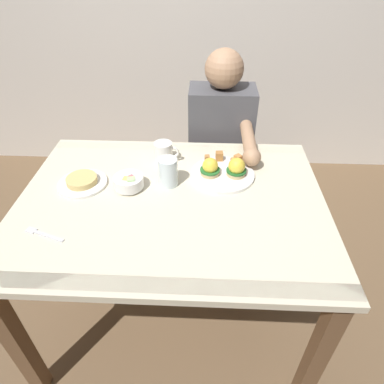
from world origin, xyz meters
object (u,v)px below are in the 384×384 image
Objects in this scene: fruit_bowl at (129,182)px; diner_person at (221,144)px; side_plate at (82,182)px; water_glass_near at (168,174)px; fork at (42,234)px; eggs_benedict_plate at (224,170)px; dining_table at (172,220)px; coffee_mug at (164,152)px.

diner_person reaches higher than fruit_bowl.
water_glass_near is at bearing 3.12° from side_plate.
fork is at bearing -100.07° from side_plate.
diner_person is at bearing 51.85° from fork.
eggs_benedict_plate is 0.59m from side_plate.
water_glass_near is (-0.23, -0.07, 0.03)m from eggs_benedict_plate.
eggs_benedict_plate reaches higher than fork.
water_glass_near is (-0.02, 0.10, 0.16)m from dining_table.
diner_person is (0.59, 0.52, -0.10)m from side_plate.
fork is (-0.25, -0.28, -0.03)m from fruit_bowl.
eggs_benedict_plate is 0.24m from water_glass_near.
eggs_benedict_plate is 2.43× the size of coffee_mug.
fruit_bowl is 0.24m from coffee_mug.
eggs_benedict_plate is at bearing -90.52° from diner_person.
side_plate is at bearing 79.93° from fork.
fruit_bowl is at bearing -125.99° from diner_person.
fork is at bearing -132.00° from fruit_bowl.
dining_table is at bearing -12.20° from side_plate.
dining_table is 10.00× the size of fruit_bowl.
diner_person is at bearing 41.61° from side_plate.
dining_table is at bearing -109.52° from diner_person.
eggs_benedict_plate reaches higher than fruit_bowl.
fruit_bowl is (-0.18, 0.07, 0.14)m from dining_table.
water_glass_near reaches higher than side_plate.
eggs_benedict_plate is at bearing -20.66° from coffee_mug.
fruit_bowl is at bearing -120.37° from coffee_mug.
eggs_benedict_plate is at bearing 15.48° from fruit_bowl.
diner_person is (0.23, 0.50, -0.14)m from water_glass_near.
water_glass_near reaches higher than coffee_mug.
coffee_mug is at bearing 31.02° from side_plate.
diner_person is (0.21, 0.60, 0.02)m from dining_table.
diner_person reaches higher than water_glass_near.
fruit_bowl is (-0.38, -0.11, 0.00)m from eggs_benedict_plate.
side_plate is at bearing -176.88° from water_glass_near.
fruit_bowl is at bearing -4.38° from side_plate.
dining_table is 4.44× the size of eggs_benedict_plate.
coffee_mug is 0.45m from diner_person.
water_glass_near is (0.41, 0.31, 0.05)m from fork.
coffee_mug is (-0.06, 0.27, 0.16)m from dining_table.
eggs_benedict_plate is 1.78× the size of fork.
water_glass_near is (0.16, 0.03, 0.02)m from fruit_bowl.
eggs_benedict_plate is 0.40m from fruit_bowl.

